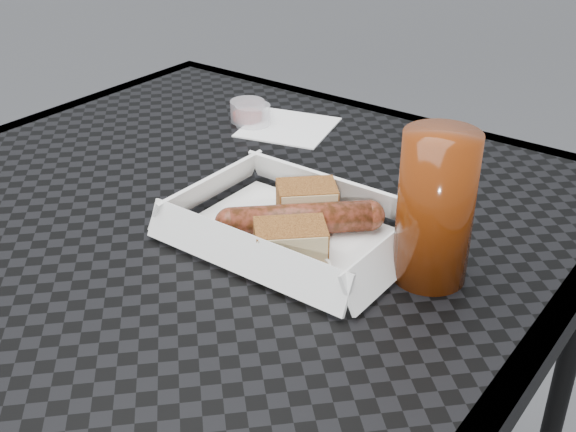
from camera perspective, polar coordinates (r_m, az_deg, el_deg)
The scene contains 10 objects.
patio_table at distance 0.86m, azimuth -6.38°, elevation -3.73°, with size 0.80×0.80×0.74m.
food_tray at distance 0.75m, azimuth 0.45°, elevation -1.57°, with size 0.22×0.15×0.00m, color white.
bratwurst at distance 0.75m, azimuth 1.01°, elevation -0.26°, with size 0.14×0.13×0.03m.
bread_near at distance 0.77m, azimuth 1.49°, elevation 1.15°, with size 0.06×0.04×0.04m, color brown.
bread_far at distance 0.70m, azimuth 0.19°, elevation -2.04°, with size 0.07×0.05×0.04m, color brown.
veg_garnish at distance 0.69m, azimuth 1.84°, elevation -4.55°, with size 0.03×0.03×0.00m.
napkin at distance 1.03m, azimuth 0.03°, elevation 7.03°, with size 0.12×0.12×0.00m, color white.
condiment_cup_sauce at distance 1.05m, azimuth -3.21°, elevation 8.29°, with size 0.05×0.05×0.03m, color #97160B.
condiment_cup_empty at distance 1.03m, azimuth -2.79°, elevation 7.94°, with size 0.05×0.05×0.03m, color silver.
drink_glass at distance 0.67m, azimuth 11.56°, elevation 0.60°, with size 0.07×0.07×0.15m, color #582007.
Camera 1 is at (0.50, -0.52, 1.13)m, focal length 45.00 mm.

